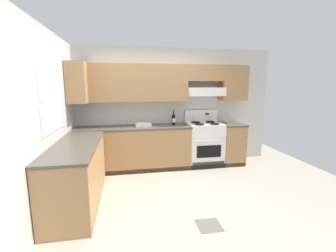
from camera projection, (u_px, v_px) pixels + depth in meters
name	position (u px, v px, depth m)	size (l,w,h in m)	color
ground_plane	(160.00, 194.00, 3.76)	(7.04, 7.04, 0.00)	#B2AA99
floor_accent_tile	(209.00, 225.00, 2.92)	(0.30, 0.30, 0.01)	slate
wall_back	(167.00, 98.00, 5.05)	(4.68, 0.57, 2.55)	silver
wall_left	(53.00, 113.00, 3.47)	(0.47, 4.00, 2.55)	silver
counter_back_run	(152.00, 147.00, 4.89)	(3.60, 0.65, 0.91)	#A87A4C
counter_left_run	(78.00, 173.00, 3.46)	(0.63, 1.91, 0.91)	#A87A4C
stove	(204.00, 143.00, 5.10)	(0.76, 0.62, 1.20)	white
wine_bottle	(173.00, 119.00, 4.96)	(0.08, 0.08, 0.32)	black
bowl	(143.00, 125.00, 4.81)	(0.32, 0.22, 0.07)	white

